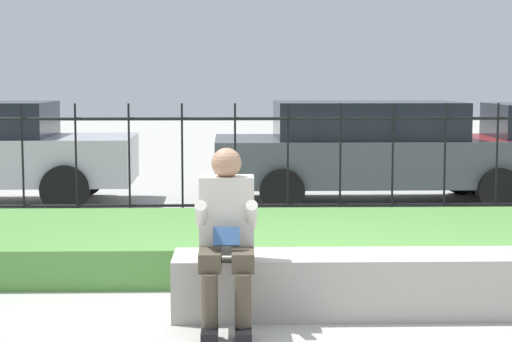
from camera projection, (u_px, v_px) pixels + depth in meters
name	position (u px, v px, depth m)	size (l,w,h in m)	color
ground_plane	(317.00, 314.00, 6.29)	(60.00, 60.00, 0.00)	#B2AFA8
stone_bench	(352.00, 287.00, 6.27)	(2.62, 0.56, 0.44)	#ADA89E
person_seated_reader	(227.00, 231.00, 5.89)	(0.42, 0.73, 1.24)	black
grass_berm	(298.00, 243.00, 8.13)	(9.78, 2.35, 0.33)	#569342
iron_fence	(288.00, 164.00, 9.70)	(7.78, 0.03, 1.45)	black
car_parked_center	(376.00, 150.00, 11.88)	(4.57, 2.03, 1.41)	#4C5156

